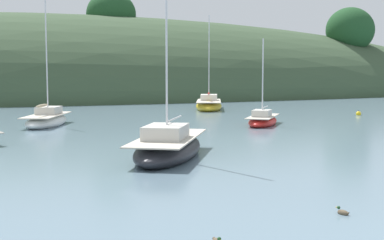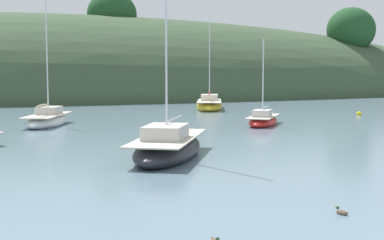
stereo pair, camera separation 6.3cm
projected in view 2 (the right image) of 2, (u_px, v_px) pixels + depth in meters
The scene contains 7 objects.
far_shoreline_hill at pixel (69, 97), 75.30m from camera, with size 150.00×36.00×26.77m.
sailboat_orange_cutter at pixel (47, 120), 37.25m from camera, with size 4.49×6.78×9.40m.
sailboat_yellow_far at pixel (263, 120), 37.59m from camera, with size 4.70×5.26×6.29m.
sailboat_blue_center at pixel (168, 147), 23.63m from camera, with size 6.05×7.79×10.67m.
sailboat_red_portside at pixel (209, 105), 52.52m from camera, with size 5.27×7.85×9.59m.
mooring_buoy_outer at pixel (359, 114), 45.89m from camera, with size 0.44×0.44×0.54m.
duck_trailing at pixel (342, 212), 14.24m from camera, with size 0.26×0.42×0.24m.
Camera 2 is at (-10.02, -6.64, 3.87)m, focal length 49.38 mm.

